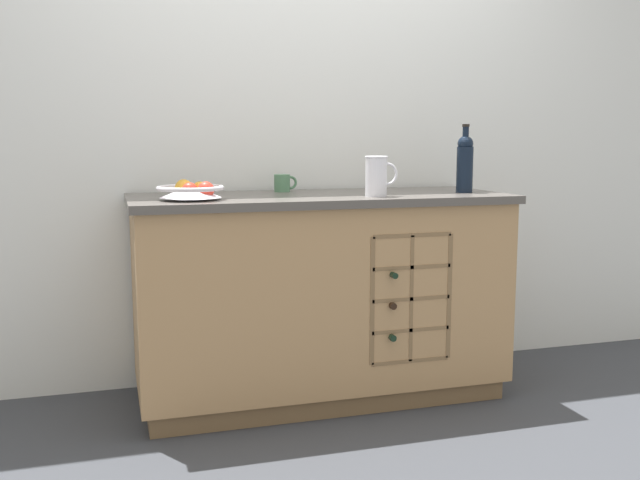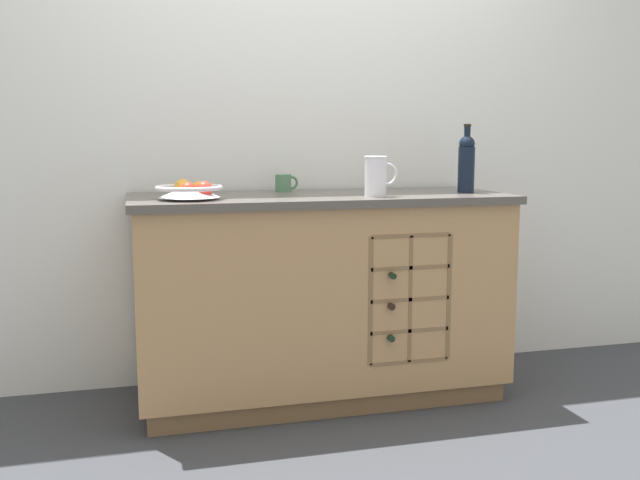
% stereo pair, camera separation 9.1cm
% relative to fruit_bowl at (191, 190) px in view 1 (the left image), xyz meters
% --- Properties ---
extents(ground_plane, '(14.00, 14.00, 0.00)m').
position_rel_fruit_bowl_xyz_m(ground_plane, '(0.58, 0.12, -0.97)').
color(ground_plane, '#383A3F').
extents(back_wall, '(4.40, 0.06, 2.55)m').
position_rel_fruit_bowl_xyz_m(back_wall, '(0.58, 0.50, 0.31)').
color(back_wall, silver).
rests_on(back_wall, ground_plane).
extents(kitchen_island, '(1.67, 0.68, 0.93)m').
position_rel_fruit_bowl_xyz_m(kitchen_island, '(0.58, 0.12, -0.50)').
color(kitchen_island, brown).
rests_on(kitchen_island, ground_plane).
extents(fruit_bowl, '(0.27, 0.27, 0.08)m').
position_rel_fruit_bowl_xyz_m(fruit_bowl, '(0.00, 0.00, 0.00)').
color(fruit_bowl, silver).
rests_on(fruit_bowl, kitchen_island).
extents(white_pitcher, '(0.15, 0.10, 0.17)m').
position_rel_fruit_bowl_xyz_m(white_pitcher, '(0.78, -0.05, 0.05)').
color(white_pitcher, white).
rests_on(white_pitcher, kitchen_island).
extents(ceramic_mug, '(0.11, 0.07, 0.08)m').
position_rel_fruit_bowl_xyz_m(ceramic_mug, '(0.46, 0.33, 0.00)').
color(ceramic_mug, '#4C7A56').
rests_on(ceramic_mug, kitchen_island).
extents(standing_wine_bottle, '(0.08, 0.08, 0.31)m').
position_rel_fruit_bowl_xyz_m(standing_wine_bottle, '(1.25, 0.04, 0.10)').
color(standing_wine_bottle, black).
rests_on(standing_wine_bottle, kitchen_island).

